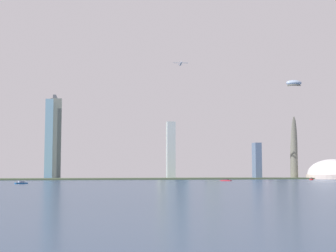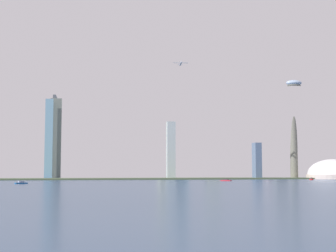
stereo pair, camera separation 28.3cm
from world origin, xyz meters
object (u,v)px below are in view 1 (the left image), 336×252
object	(u,v)px
stadium_dome	(333,175)
skyscraper_0	(56,138)
skyscraper_6	(171,150)
boat_0	(226,180)
skyscraper_8	(165,149)
boat_1	(311,179)
skyscraper_3	(270,168)
skyscraper_2	(280,156)
skyscraper_4	(49,139)
observation_tower	(293,107)
airplane	(181,63)
boat_2	(21,183)
skyscraper_7	(213,154)
skyscraper_1	(257,161)
skyscraper_5	(182,142)

from	to	relation	value
stadium_dome	skyscraper_0	xyz separation A→B (m)	(-543.34, 119.03, 73.78)
skyscraper_6	boat_0	xyz separation A→B (m)	(48.74, -194.96, -55.55)
skyscraper_6	skyscraper_8	xyz separation A→B (m)	(-1.57, 45.99, 3.79)
stadium_dome	boat_1	distance (m)	127.70
skyscraper_3	boat_0	bearing A→B (deg)	-126.25
skyscraper_2	skyscraper_4	world-z (taller)	skyscraper_4
observation_tower	skyscraper_6	world-z (taller)	observation_tower
boat_1	airplane	bearing A→B (deg)	-102.45
skyscraper_0	skyscraper_4	world-z (taller)	skyscraper_0
boat_2	skyscraper_7	bearing A→B (deg)	-162.57
boat_1	observation_tower	bearing A→B (deg)	162.95
skyscraper_1	skyscraper_3	xyz separation A→B (m)	(64.91, 88.33, -13.25)
skyscraper_2	airplane	world-z (taller)	airplane
stadium_dome	skyscraper_8	size ratio (longest dim) A/B	0.85
skyscraper_3	skyscraper_4	bearing A→B (deg)	-177.41
skyscraper_2	boat_2	xyz separation A→B (m)	(-500.60, -327.78, -44.92)
observation_tower	skyscraper_6	bearing A→B (deg)	173.27
skyscraper_0	skyscraper_5	distance (m)	259.38
skyscraper_0	boat_0	bearing A→B (deg)	-43.52
skyscraper_4	airplane	bearing A→B (deg)	-32.79
skyscraper_1	skyscraper_5	size ratio (longest dim) A/B	0.42
skyscraper_0	skyscraper_1	bearing A→B (deg)	-14.04
observation_tower	skyscraper_2	world-z (taller)	observation_tower
skyscraper_4	skyscraper_5	distance (m)	271.79
boat_0	skyscraper_7	bearing A→B (deg)	-52.72
observation_tower	boat_0	world-z (taller)	observation_tower
observation_tower	skyscraper_1	size ratio (longest dim) A/B	4.36
stadium_dome	boat_1	size ratio (longest dim) A/B	12.32
observation_tower	airplane	world-z (taller)	observation_tower
skyscraper_2	skyscraper_0	bearing A→B (deg)	175.03
skyscraper_8	observation_tower	bearing A→B (deg)	-16.77
skyscraper_5	skyscraper_8	xyz separation A→B (m)	(-36.44, -6.20, -15.75)
skyscraper_1	boat_1	size ratio (longest dim) A/B	8.37
skyscraper_2	skyscraper_3	world-z (taller)	skyscraper_2
skyscraper_3	boat_0	distance (m)	310.41
skyscraper_5	airplane	bearing A→B (deg)	-103.92
skyscraper_6	skyscraper_5	bearing A→B (deg)	56.25
airplane	skyscraper_5	bearing A→B (deg)	174.71
skyscraper_1	skyscraper_8	distance (m)	187.99
skyscraper_0	skyscraper_3	xyz separation A→B (m)	(456.03, -9.45, -59.75)
skyscraper_5	skyscraper_1	bearing A→B (deg)	-32.99
observation_tower	skyscraper_0	distance (m)	485.68
skyscraper_1	airplane	bearing A→B (deg)	-154.99
airplane	boat_1	bearing A→B (deg)	91.95
stadium_dome	skyscraper_4	distance (m)	566.71
skyscraper_8	boat_0	xyz separation A→B (m)	(50.31, -240.95, -59.33)
observation_tower	skyscraper_8	size ratio (longest dim) A/B	2.51
observation_tower	boat_0	xyz separation A→B (m)	(-199.46, -165.68, -144.49)
skyscraper_1	skyscraper_8	size ratio (longest dim) A/B	0.58
skyscraper_4	skyscraper_6	bearing A→B (deg)	-8.09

